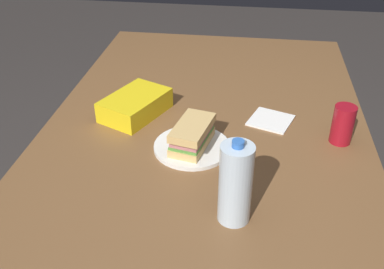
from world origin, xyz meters
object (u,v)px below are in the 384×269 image
Objects in this scene: chip_bag at (135,105)px; water_bottle_tall at (235,184)px; dining_table at (201,165)px; soda_can_red at (343,124)px; sandwich at (192,134)px; paper_plate at (192,147)px.

water_bottle_tall is (0.46, 0.36, 0.07)m from chip_bag.
soda_can_red is at bearing 100.33° from dining_table.
dining_table is 0.45m from soda_can_red.
soda_can_red is at bearing 141.69° from water_bottle_tall.
sandwich is at bearing -76.60° from soda_can_red.
dining_table is 8.21× the size of paper_plate.
sandwich is at bearing -40.91° from dining_table.
water_bottle_tall is (0.28, 0.14, 0.10)m from paper_plate.
chip_bag is at bearing -129.48° from paper_plate.
soda_can_red is 0.53× the size of chip_bag.
sandwich reaches higher than paper_plate.
sandwich is at bearing -153.21° from water_bottle_tall.
sandwich is at bearing -105.53° from chip_bag.
sandwich is 0.32m from water_bottle_tall.
paper_plate is 0.33m from water_bottle_tall.
chip_bag is at bearing -96.69° from soda_can_red.
soda_can_red reaches higher than paper_plate.
water_bottle_tall is at bearing 20.48° from dining_table.
soda_can_red is 0.49m from water_bottle_tall.
dining_table is 0.14m from sandwich.
soda_can_red is 0.67m from chip_bag.
paper_plate is at bearing -105.03° from chip_bag.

